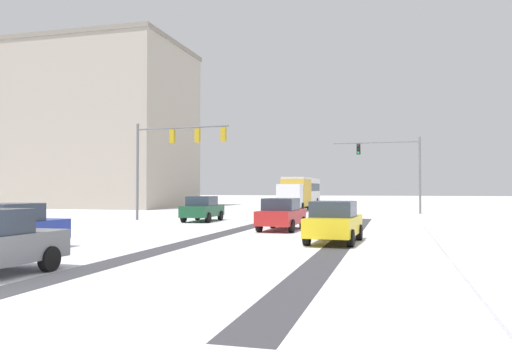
# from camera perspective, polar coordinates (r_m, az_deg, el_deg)

# --- Properties ---
(wheel_track_left_lane) EXTENTS (0.97, 29.92, 0.01)m
(wheel_track_left_lane) POSITION_cam_1_polar(r_m,az_deg,el_deg) (21.67, 9.91, -6.96)
(wheel_track_left_lane) COLOR #424247
(wheel_track_left_lane) RESTS_ON ground
(wheel_track_right_lane) EXTENTS (1.02, 29.92, 0.01)m
(wheel_track_right_lane) POSITION_cam_1_polar(r_m,az_deg,el_deg) (22.92, -4.59, -6.68)
(wheel_track_right_lane) COLOR #424247
(wheel_track_right_lane) RESTS_ON ground
(sidewalk_kerb_right) EXTENTS (4.00, 29.92, 0.12)m
(sidewalk_kerb_right) POSITION_cam_1_polar(r_m,az_deg,el_deg) (20.53, 25.21, -7.00)
(sidewalk_kerb_right) COLOR white
(sidewalk_kerb_right) RESTS_ON ground
(traffic_signal_near_left) EXTENTS (6.72, 0.69, 6.50)m
(traffic_signal_near_left) POSITION_cam_1_polar(r_m,az_deg,el_deg) (34.05, -9.28, 3.15)
(traffic_signal_near_left) COLOR slate
(traffic_signal_near_left) RESTS_ON ground
(traffic_signal_far_right) EXTENTS (7.37, 0.38, 6.50)m
(traffic_signal_far_right) POSITION_cam_1_polar(r_m,az_deg,el_deg) (45.17, 15.20, 1.66)
(traffic_signal_far_right) COLOR slate
(traffic_signal_far_right) RESTS_ON ground
(car_dark_green_lead) EXTENTS (1.93, 4.15, 1.62)m
(car_dark_green_lead) POSITION_cam_1_polar(r_m,az_deg,el_deg) (33.11, -6.01, -3.65)
(car_dark_green_lead) COLOR #194C2D
(car_dark_green_lead) RESTS_ON ground
(car_red_second) EXTENTS (1.94, 4.16, 1.62)m
(car_red_second) POSITION_cam_1_polar(r_m,az_deg,el_deg) (25.89, 2.86, -4.28)
(car_red_second) COLOR red
(car_red_second) RESTS_ON ground
(car_yellow_cab_third) EXTENTS (2.00, 4.18, 1.62)m
(car_yellow_cab_third) POSITION_cam_1_polar(r_m,az_deg,el_deg) (20.08, 8.72, -5.08)
(car_yellow_cab_third) COLOR yellow
(car_yellow_cab_third) RESTS_ON ground
(car_blue_fourth) EXTENTS (1.89, 4.13, 1.62)m
(car_blue_fourth) POSITION_cam_1_polar(r_m,az_deg,el_deg) (18.63, -25.90, -5.24)
(car_blue_fourth) COLOR #233899
(car_blue_fourth) RESTS_ON ground
(bus_oncoming) EXTENTS (2.80, 11.04, 3.38)m
(bus_oncoming) POSITION_cam_1_polar(r_m,az_deg,el_deg) (59.68, 5.17, -1.54)
(bus_oncoming) COLOR silver
(bus_oncoming) RESTS_ON ground
(box_truck_delivery) EXTENTS (2.44, 7.45, 3.02)m
(box_truck_delivery) POSITION_cam_1_polar(r_m,az_deg,el_deg) (48.66, 4.39, -1.98)
(box_truck_delivery) COLOR silver
(box_truck_delivery) RESTS_ON ground
(office_building_far_left_block) EXTENTS (20.58, 14.62, 18.58)m
(office_building_far_left_block) POSITION_cam_1_polar(r_m,az_deg,el_deg) (62.59, -17.40, 5.23)
(office_building_far_left_block) COLOR #A89E8E
(office_building_far_left_block) RESTS_ON ground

